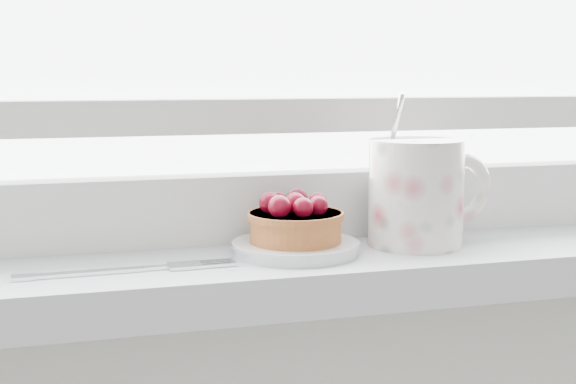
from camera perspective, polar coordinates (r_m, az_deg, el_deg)
name	(u,v)px	position (r m, az deg, el deg)	size (l,w,h in m)	color
saucer	(295,248)	(0.78, 0.53, -3.99)	(0.12, 0.12, 0.01)	silver
raspberry_tart	(295,221)	(0.77, 0.51, -2.06)	(0.09, 0.09, 0.05)	#994E21
floral_mug	(419,190)	(0.82, 9.30, 0.11)	(0.14, 0.10, 0.15)	silver
fork	(127,270)	(0.72, -11.39, -5.44)	(0.20, 0.03, 0.00)	silver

